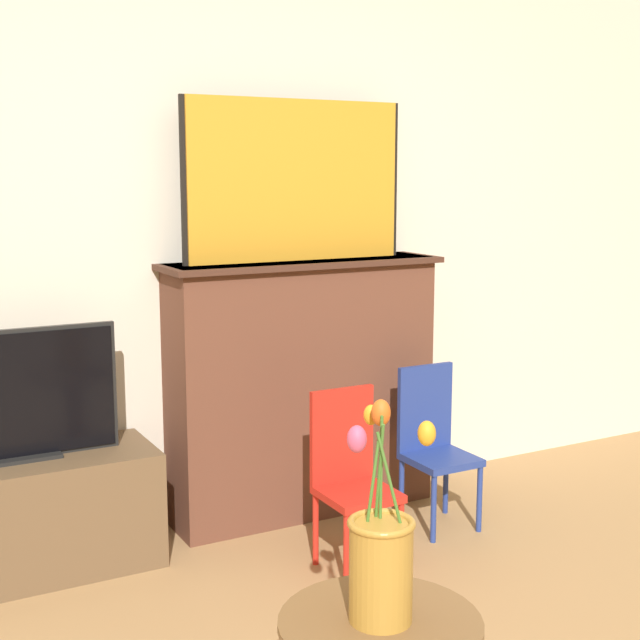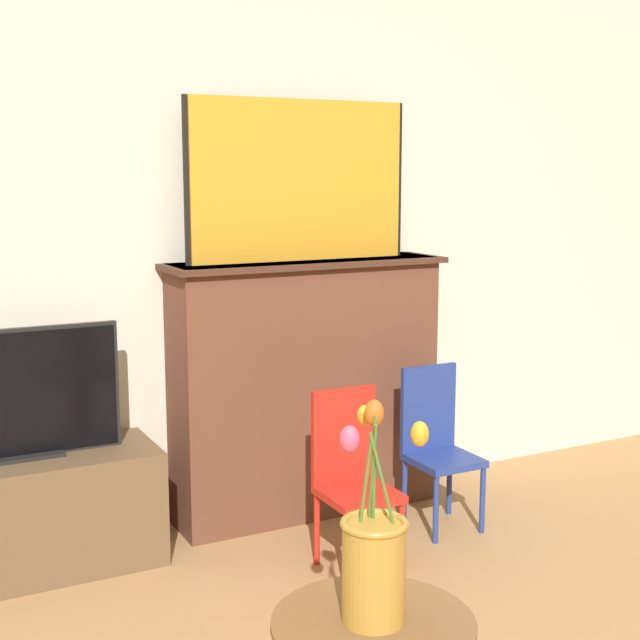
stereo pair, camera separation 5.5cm
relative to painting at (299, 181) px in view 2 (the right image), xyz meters
The scene contains 8 objects.
wall_back 0.35m from the painting, 146.62° to the left, with size 8.00×0.06×2.70m.
fireplace_mantel 0.90m from the painting, 12.15° to the right, with size 1.26×0.34×1.15m.
painting is the anchor object (origin of this frame).
tv_stand 1.75m from the painting, behind, with size 0.99×0.41×0.46m.
tv_monitor 1.44m from the painting, behind, with size 0.74×0.12×0.50m.
chair_red 1.26m from the painting, 96.90° to the right, with size 0.27×0.27×0.70m.
chair_blue 1.27m from the painting, 41.67° to the right, with size 0.27×0.27×0.70m.
vase_tulips 2.03m from the painting, 110.49° to the right, with size 0.20×0.19×0.55m.
Camera 2 is at (-1.44, -1.52, 1.53)m, focal length 50.00 mm.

